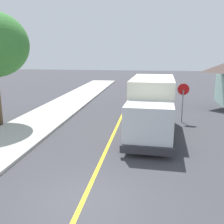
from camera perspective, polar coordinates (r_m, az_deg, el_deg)
name	(u,v)px	position (r m, az deg, el deg)	size (l,w,h in m)	color
ground_plane	(83,201)	(8.83, -6.45, -18.96)	(120.00, 120.00, 0.00)	#38383D
centre_line_yellow	(120,121)	(17.95, 1.68, -1.95)	(0.16, 56.00, 0.01)	gold
box_truck	(152,104)	(14.98, 8.77, 1.77)	(2.74, 7.29, 3.20)	#F2EDCC
parked_car_near	(147,98)	(22.60, 7.80, 3.13)	(1.90, 4.44, 1.67)	#2D4793
parked_car_mid	(147,87)	(29.91, 7.80, 5.57)	(1.93, 4.45, 1.67)	silver
stop_sign	(183,95)	(17.92, 15.44, 3.61)	(0.80, 0.10, 2.65)	gray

